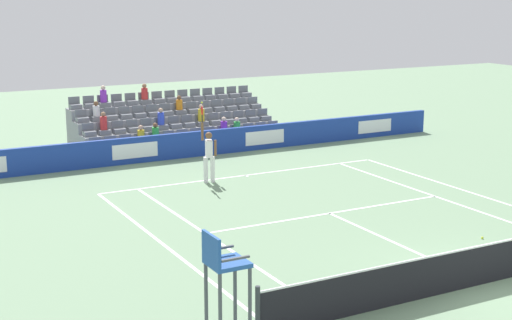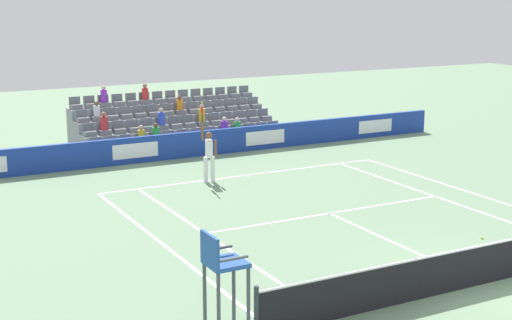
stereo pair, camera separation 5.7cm
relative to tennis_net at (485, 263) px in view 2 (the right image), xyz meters
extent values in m
plane|color=gray|center=(0.00, 0.00, -0.49)|extent=(80.00, 80.00, 0.00)
cube|color=white|center=(0.00, -11.89, -0.49)|extent=(10.97, 0.10, 0.01)
cube|color=white|center=(0.00, -6.40, -0.49)|extent=(8.23, 0.10, 0.01)
cube|color=white|center=(0.00, -3.20, -0.49)|extent=(0.10, 6.40, 0.01)
cube|color=white|center=(4.12, -5.95, -0.49)|extent=(0.10, 11.89, 0.01)
cube|color=white|center=(-4.12, -5.95, -0.49)|extent=(0.10, 11.89, 0.01)
cube|color=white|center=(5.49, -5.95, -0.49)|extent=(0.10, 11.89, 0.01)
cube|color=white|center=(-5.49, -5.95, -0.49)|extent=(0.10, 11.89, 0.01)
cube|color=white|center=(0.00, -11.79, -0.49)|extent=(0.10, 0.20, 0.01)
cube|color=#193899|center=(0.00, -15.72, 0.02)|extent=(22.95, 0.20, 1.03)
cube|color=white|center=(-8.60, -15.61, 0.02)|extent=(1.84, 0.01, 0.57)
cube|color=white|center=(-2.87, -15.61, 0.02)|extent=(1.84, 0.01, 0.57)
cube|color=white|center=(2.87, -15.61, 0.02)|extent=(1.84, 0.01, 0.57)
cylinder|color=#33383D|center=(5.94, 0.00, 0.04)|extent=(0.10, 0.10, 1.07)
cube|color=black|center=(0.00, 0.00, -0.03)|extent=(11.77, 0.02, 0.92)
cube|color=white|center=(0.00, 0.00, 0.45)|extent=(11.77, 0.04, 0.04)
cylinder|color=white|center=(1.45, -11.59, -0.04)|extent=(0.16, 0.16, 0.90)
cylinder|color=white|center=(1.68, -11.66, -0.04)|extent=(0.16, 0.16, 0.90)
cube|color=white|center=(1.45, -11.59, -0.45)|extent=(0.19, 0.28, 0.08)
cube|color=white|center=(1.68, -11.66, -0.45)|extent=(0.19, 0.28, 0.08)
cube|color=white|center=(1.57, -11.63, 0.71)|extent=(0.32, 0.41, 0.60)
sphere|color=brown|center=(1.57, -11.63, 1.17)|extent=(0.24, 0.24, 0.24)
cylinder|color=brown|center=(1.78, -11.69, 1.32)|extent=(0.09, 0.09, 0.62)
cylinder|color=brown|center=(1.37, -11.52, 0.73)|extent=(0.09, 0.09, 0.56)
cylinder|color=black|center=(1.78, -11.69, 1.77)|extent=(0.04, 0.04, 0.28)
torus|color=red|center=(1.78, -11.69, 2.05)|extent=(0.12, 0.31, 0.31)
sphere|color=#D1E533|center=(1.78, -11.69, 2.33)|extent=(0.07, 0.07, 0.07)
cylinder|color=#474C54|center=(6.39, -0.06, 0.36)|extent=(0.07, 0.07, 1.71)
cylinder|color=#474C54|center=(6.39, 0.54, 0.36)|extent=(0.07, 0.07, 1.71)
cylinder|color=#474C54|center=(6.99, -0.06, 0.36)|extent=(0.07, 0.07, 1.71)
cylinder|color=#474C54|center=(6.99, 0.54, 0.36)|extent=(0.07, 0.07, 1.71)
cube|color=#23519E|center=(6.69, 0.24, 1.26)|extent=(0.70, 0.70, 0.08)
cube|color=#23519E|center=(7.01, 0.24, 1.57)|extent=(0.06, 0.70, 0.55)
cube|color=#474C54|center=(6.69, -0.08, 1.44)|extent=(0.56, 0.05, 0.04)
cube|color=#474C54|center=(6.69, 0.56, 1.44)|extent=(0.56, 0.05, 0.04)
cube|color=gray|center=(0.00, -16.80, -0.28)|extent=(8.68, 0.95, 0.42)
cube|color=slate|center=(-4.03, -16.80, 0.03)|extent=(0.48, 0.44, 0.20)
cube|color=slate|center=(-4.03, -17.00, 0.28)|extent=(0.48, 0.04, 0.30)
cube|color=slate|center=(-3.41, -16.80, 0.03)|extent=(0.48, 0.44, 0.20)
cube|color=slate|center=(-3.41, -17.00, 0.28)|extent=(0.48, 0.04, 0.30)
cube|color=slate|center=(-2.79, -16.80, 0.03)|extent=(0.48, 0.44, 0.20)
cube|color=slate|center=(-2.79, -17.00, 0.28)|extent=(0.48, 0.04, 0.30)
cube|color=slate|center=(-2.17, -16.80, 0.03)|extent=(0.48, 0.44, 0.20)
cube|color=slate|center=(-2.17, -17.00, 0.28)|extent=(0.48, 0.04, 0.30)
cube|color=slate|center=(-1.55, -16.80, 0.03)|extent=(0.48, 0.44, 0.20)
cube|color=slate|center=(-1.55, -17.00, 0.28)|extent=(0.48, 0.04, 0.30)
cube|color=slate|center=(-0.93, -16.80, 0.03)|extent=(0.48, 0.44, 0.20)
cube|color=slate|center=(-0.93, -17.00, 0.28)|extent=(0.48, 0.04, 0.30)
cube|color=slate|center=(-0.31, -16.80, 0.03)|extent=(0.48, 0.44, 0.20)
cube|color=slate|center=(-0.31, -17.00, 0.28)|extent=(0.48, 0.04, 0.30)
cube|color=slate|center=(0.31, -16.80, 0.03)|extent=(0.48, 0.44, 0.20)
cube|color=slate|center=(0.31, -17.00, 0.28)|extent=(0.48, 0.04, 0.30)
cube|color=slate|center=(0.93, -16.80, 0.03)|extent=(0.48, 0.44, 0.20)
cube|color=slate|center=(0.93, -17.00, 0.28)|extent=(0.48, 0.04, 0.30)
cube|color=slate|center=(1.55, -16.80, 0.03)|extent=(0.48, 0.44, 0.20)
cube|color=slate|center=(1.55, -17.00, 0.28)|extent=(0.48, 0.04, 0.30)
cube|color=slate|center=(2.17, -16.80, 0.03)|extent=(0.48, 0.44, 0.20)
cube|color=slate|center=(2.17, -17.00, 0.28)|extent=(0.48, 0.04, 0.30)
cube|color=slate|center=(2.79, -16.80, 0.03)|extent=(0.48, 0.44, 0.20)
cube|color=slate|center=(2.79, -17.00, 0.28)|extent=(0.48, 0.04, 0.30)
cube|color=slate|center=(3.41, -16.80, 0.03)|extent=(0.48, 0.44, 0.20)
cube|color=slate|center=(3.41, -17.00, 0.28)|extent=(0.48, 0.04, 0.30)
cube|color=slate|center=(4.03, -16.80, 0.03)|extent=(0.48, 0.44, 0.20)
cube|color=slate|center=(4.03, -17.00, 0.28)|extent=(0.48, 0.04, 0.30)
cube|color=gray|center=(0.00, -17.75, -0.07)|extent=(8.68, 0.95, 0.84)
cube|color=slate|center=(-4.03, -17.75, 0.45)|extent=(0.48, 0.44, 0.20)
cube|color=slate|center=(-4.03, -17.95, 0.70)|extent=(0.48, 0.04, 0.30)
cube|color=slate|center=(-3.41, -17.75, 0.45)|extent=(0.48, 0.44, 0.20)
cube|color=slate|center=(-3.41, -17.95, 0.70)|extent=(0.48, 0.04, 0.30)
cube|color=slate|center=(-2.79, -17.75, 0.45)|extent=(0.48, 0.44, 0.20)
cube|color=slate|center=(-2.79, -17.95, 0.70)|extent=(0.48, 0.04, 0.30)
cube|color=slate|center=(-2.17, -17.75, 0.45)|extent=(0.48, 0.44, 0.20)
cube|color=slate|center=(-2.17, -17.95, 0.70)|extent=(0.48, 0.04, 0.30)
cube|color=slate|center=(-1.55, -17.75, 0.45)|extent=(0.48, 0.44, 0.20)
cube|color=slate|center=(-1.55, -17.95, 0.70)|extent=(0.48, 0.04, 0.30)
cube|color=slate|center=(-0.93, -17.75, 0.45)|extent=(0.48, 0.44, 0.20)
cube|color=slate|center=(-0.93, -17.95, 0.70)|extent=(0.48, 0.04, 0.30)
cube|color=slate|center=(-0.31, -17.75, 0.45)|extent=(0.48, 0.44, 0.20)
cube|color=slate|center=(-0.31, -17.95, 0.70)|extent=(0.48, 0.04, 0.30)
cube|color=slate|center=(0.31, -17.75, 0.45)|extent=(0.48, 0.44, 0.20)
cube|color=slate|center=(0.31, -17.95, 0.70)|extent=(0.48, 0.04, 0.30)
cube|color=slate|center=(0.93, -17.75, 0.45)|extent=(0.48, 0.44, 0.20)
cube|color=slate|center=(0.93, -17.95, 0.70)|extent=(0.48, 0.04, 0.30)
cube|color=slate|center=(1.55, -17.75, 0.45)|extent=(0.48, 0.44, 0.20)
cube|color=slate|center=(1.55, -17.95, 0.70)|extent=(0.48, 0.04, 0.30)
cube|color=slate|center=(2.17, -17.75, 0.45)|extent=(0.48, 0.44, 0.20)
cube|color=slate|center=(2.17, -17.95, 0.70)|extent=(0.48, 0.04, 0.30)
cube|color=slate|center=(2.79, -17.75, 0.45)|extent=(0.48, 0.44, 0.20)
cube|color=slate|center=(2.79, -17.95, 0.70)|extent=(0.48, 0.04, 0.30)
cube|color=slate|center=(3.41, -17.75, 0.45)|extent=(0.48, 0.44, 0.20)
cube|color=slate|center=(3.41, -17.95, 0.70)|extent=(0.48, 0.04, 0.30)
cube|color=slate|center=(4.03, -17.75, 0.45)|extent=(0.48, 0.44, 0.20)
cube|color=slate|center=(4.03, -17.95, 0.70)|extent=(0.48, 0.04, 0.30)
cube|color=gray|center=(0.00, -18.70, 0.14)|extent=(8.68, 0.95, 1.26)
cube|color=slate|center=(-4.03, -18.70, 0.87)|extent=(0.48, 0.44, 0.20)
cube|color=slate|center=(-4.03, -18.90, 1.12)|extent=(0.48, 0.04, 0.30)
cube|color=slate|center=(-3.41, -18.70, 0.87)|extent=(0.48, 0.44, 0.20)
cube|color=slate|center=(-3.41, -18.90, 1.12)|extent=(0.48, 0.04, 0.30)
cube|color=slate|center=(-2.79, -18.70, 0.87)|extent=(0.48, 0.44, 0.20)
cube|color=slate|center=(-2.79, -18.90, 1.12)|extent=(0.48, 0.04, 0.30)
cube|color=slate|center=(-2.17, -18.70, 0.87)|extent=(0.48, 0.44, 0.20)
cube|color=slate|center=(-2.17, -18.90, 1.12)|extent=(0.48, 0.04, 0.30)
cube|color=slate|center=(-1.55, -18.70, 0.87)|extent=(0.48, 0.44, 0.20)
cube|color=slate|center=(-1.55, -18.90, 1.12)|extent=(0.48, 0.04, 0.30)
cube|color=slate|center=(-0.93, -18.70, 0.87)|extent=(0.48, 0.44, 0.20)
cube|color=slate|center=(-0.93, -18.90, 1.12)|extent=(0.48, 0.04, 0.30)
cube|color=slate|center=(-0.31, -18.70, 0.87)|extent=(0.48, 0.44, 0.20)
cube|color=slate|center=(-0.31, -18.90, 1.12)|extent=(0.48, 0.04, 0.30)
cube|color=slate|center=(0.31, -18.70, 0.87)|extent=(0.48, 0.44, 0.20)
cube|color=slate|center=(0.31, -18.90, 1.12)|extent=(0.48, 0.04, 0.30)
cube|color=slate|center=(0.93, -18.70, 0.87)|extent=(0.48, 0.44, 0.20)
cube|color=slate|center=(0.93, -18.90, 1.12)|extent=(0.48, 0.04, 0.30)
cube|color=slate|center=(1.55, -18.70, 0.87)|extent=(0.48, 0.44, 0.20)
cube|color=slate|center=(1.55, -18.90, 1.12)|extent=(0.48, 0.04, 0.30)
cube|color=slate|center=(2.17, -18.70, 0.87)|extent=(0.48, 0.44, 0.20)
cube|color=slate|center=(2.17, -18.90, 1.12)|extent=(0.48, 0.04, 0.30)
cube|color=slate|center=(2.79, -18.70, 0.87)|extent=(0.48, 0.44, 0.20)
cube|color=slate|center=(2.79, -18.90, 1.12)|extent=(0.48, 0.04, 0.30)
cube|color=slate|center=(3.41, -18.70, 0.87)|extent=(0.48, 0.44, 0.20)
cube|color=slate|center=(3.41, -18.90, 1.12)|extent=(0.48, 0.04, 0.30)
cube|color=slate|center=(4.03, -18.70, 0.87)|extent=(0.48, 0.44, 0.20)
cube|color=slate|center=(4.03, -18.90, 1.12)|extent=(0.48, 0.04, 0.30)
cube|color=gray|center=(0.00, -19.65, 0.35)|extent=(8.68, 0.95, 1.68)
cube|color=slate|center=(-4.03, -19.65, 1.29)|extent=(0.48, 0.44, 0.20)
cube|color=slate|center=(-4.03, -19.85, 1.54)|extent=(0.48, 0.04, 0.30)
cube|color=slate|center=(-3.41, -19.65, 1.29)|extent=(0.48, 0.44, 0.20)
cube|color=slate|center=(-3.41, -19.85, 1.54)|extent=(0.48, 0.04, 0.30)
cube|color=slate|center=(-2.79, -19.65, 1.29)|extent=(0.48, 0.44, 0.20)
cube|color=slate|center=(-2.79, -19.85, 1.54)|extent=(0.48, 0.04, 0.30)
cube|color=slate|center=(-2.17, -19.65, 1.29)|extent=(0.48, 0.44, 0.20)
cube|color=slate|center=(-2.17, -19.85, 1.54)|extent=(0.48, 0.04, 0.30)
cube|color=slate|center=(-1.55, -19.65, 1.29)|extent=(0.48, 0.44, 0.20)
cube|color=slate|center=(-1.55, -19.85, 1.54)|extent=(0.48, 0.04, 0.30)
cube|color=slate|center=(-0.93, -19.65, 1.29)|extent=(0.48, 0.44, 0.20)
cube|color=slate|center=(-0.93, -19.85, 1.54)|extent=(0.48, 0.04, 0.30)
cube|color=slate|center=(-0.31, -19.65, 1.29)|extent=(0.48, 0.44, 0.20)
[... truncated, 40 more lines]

